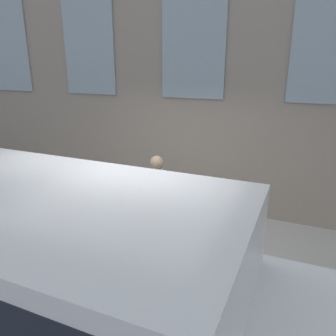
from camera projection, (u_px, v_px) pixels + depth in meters
name	position (u px, v px, depth m)	size (l,w,h in m)	color
ground_plane	(134.00, 278.00, 4.54)	(80.00, 80.00, 0.00)	#47474C
sidewalk	(167.00, 235.00, 5.52)	(2.29, 60.00, 0.16)	#B2ADA3
fire_hydrant	(180.00, 228.00, 4.74)	(0.30, 0.42, 0.81)	gray
person	(157.00, 187.00, 5.24)	(0.32, 0.21, 1.31)	#998466
parked_truck_white_near	(46.00, 275.00, 2.87)	(2.08, 5.31, 1.86)	black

